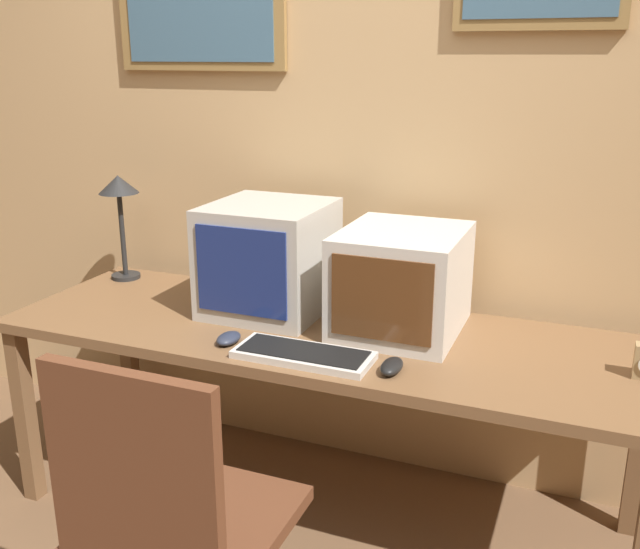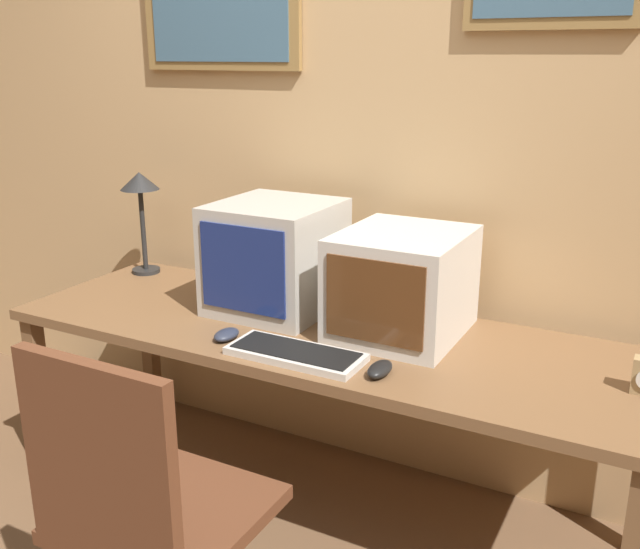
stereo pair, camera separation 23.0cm
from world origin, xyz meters
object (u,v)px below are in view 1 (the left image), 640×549
Objects in this scene: monitor_right at (402,281)px; keyboard_main at (304,354)px; mouse_near_keyboard at (392,366)px; mouse_far_corner at (229,338)px; desk_lamp at (119,197)px; monitor_left at (269,258)px.

monitor_right is 1.08× the size of keyboard_main.
mouse_near_keyboard reaches higher than keyboard_main.
keyboard_main is 4.01× the size of mouse_far_corner.
monitor_left is at bearing -9.38° from desk_lamp.
mouse_near_keyboard is 0.54m from mouse_far_corner.
keyboard_main is (0.28, -0.35, -0.18)m from monitor_left.
monitor_left is at bearing 128.82° from keyboard_main.
monitor_left reaches higher than mouse_near_keyboard.
desk_lamp reaches higher than mouse_far_corner.
mouse_far_corner is 0.25× the size of desk_lamp.
monitor_left is 0.48m from monitor_right.
monitor_left is 0.37m from mouse_far_corner.
desk_lamp is (-1.26, 0.46, 0.31)m from mouse_near_keyboard.
monitor_right is (0.48, -0.01, -0.02)m from monitor_left.
monitor_left is at bearing 92.58° from mouse_far_corner.
desk_lamp is (-1.19, 0.13, 0.16)m from monitor_right.
monitor_left is at bearing 148.18° from mouse_near_keyboard.
desk_lamp is at bearing 159.96° from mouse_near_keyboard.
monitor_left is 1.01× the size of keyboard_main.
monitor_right is at bearing 101.92° from mouse_near_keyboard.
monitor_right is 1.07× the size of desk_lamp.
desk_lamp is at bearing 173.93° from monitor_right.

